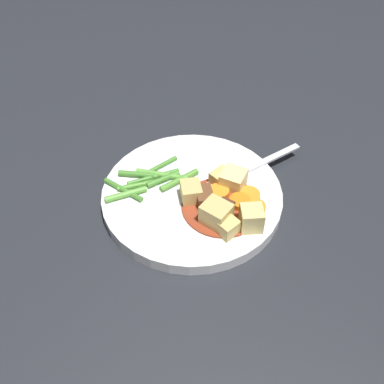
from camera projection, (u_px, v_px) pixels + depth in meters
ground_plane at (192, 201)px, 0.66m from camera, size 3.00×3.00×0.00m
dinner_plate at (192, 196)px, 0.65m from camera, size 0.25×0.25×0.02m
stew_sauce at (222, 206)px, 0.63m from camera, size 0.11×0.11×0.00m
carrot_slice_0 at (255, 208)px, 0.62m from camera, size 0.03×0.03×0.01m
carrot_slice_1 at (240, 202)px, 0.63m from camera, size 0.04×0.04×0.01m
carrot_slice_2 at (219, 193)px, 0.64m from camera, size 0.03×0.03×0.01m
carrot_slice_3 at (248, 196)px, 0.64m from camera, size 0.05×0.05×0.01m
potato_chunk_0 at (233, 180)px, 0.64m from camera, size 0.04×0.04×0.03m
potato_chunk_1 at (227, 227)px, 0.59m from camera, size 0.03×0.03×0.02m
potato_chunk_2 at (221, 178)px, 0.65m from camera, size 0.03×0.03×0.02m
potato_chunk_3 at (251, 218)px, 0.59m from camera, size 0.04×0.04×0.03m
potato_chunk_4 at (191, 193)px, 0.63m from camera, size 0.04×0.04×0.03m
potato_chunk_5 at (216, 214)px, 0.60m from camera, size 0.04×0.03×0.03m
meat_chunk_0 at (225, 209)px, 0.61m from camera, size 0.02×0.02×0.02m
meat_chunk_1 at (204, 197)px, 0.63m from camera, size 0.04×0.04×0.02m
green_bean_0 at (153, 177)px, 0.66m from camera, size 0.05×0.07×0.01m
green_bean_1 at (163, 179)px, 0.66m from camera, size 0.03×0.05×0.01m
green_bean_2 at (126, 194)px, 0.64m from camera, size 0.04×0.05×0.01m
green_bean_3 at (140, 185)px, 0.65m from camera, size 0.05×0.05×0.01m
green_bean_4 at (123, 190)px, 0.64m from camera, size 0.07×0.01×0.01m
green_bean_5 at (137, 174)px, 0.67m from camera, size 0.05×0.03×0.01m
green_bean_6 at (160, 166)px, 0.68m from camera, size 0.02×0.06×0.01m
green_bean_7 at (161, 176)px, 0.66m from camera, size 0.07×0.04×0.01m
green_bean_8 at (179, 180)px, 0.66m from camera, size 0.03×0.06×0.01m
fork at (249, 169)px, 0.68m from camera, size 0.08×0.17×0.00m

